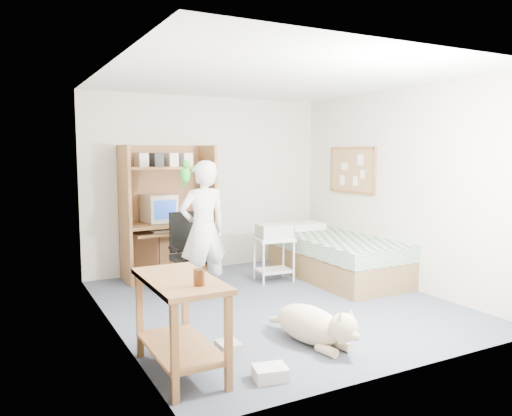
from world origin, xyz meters
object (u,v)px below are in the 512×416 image
(computer_hutch, at_px, (167,218))
(dog, at_px, (314,325))
(person, at_px, (203,230))
(office_chair, at_px, (190,264))
(bed, at_px, (336,257))
(side_desk, at_px, (180,310))
(printer_cart, at_px, (274,252))

(computer_hutch, height_order, dog, computer_hutch)
(person, bearing_deg, office_chair, -84.18)
(bed, height_order, office_chair, office_chair)
(bed, distance_m, side_desk, 3.39)
(dog, bearing_deg, bed, 37.13)
(office_chair, height_order, person, person)
(bed, height_order, side_desk, side_desk)
(bed, bearing_deg, printer_cart, 163.49)
(office_chair, height_order, dog, office_chair)
(person, distance_m, dog, 1.91)
(computer_hutch, bearing_deg, side_desk, -106.14)
(bed, relative_size, dog, 1.87)
(side_desk, bearing_deg, person, 62.96)
(office_chair, bearing_deg, printer_cart, -4.74)
(side_desk, distance_m, dog, 1.28)
(computer_hutch, relative_size, person, 1.12)
(bed, bearing_deg, person, -178.62)
(office_chair, bearing_deg, dog, -83.69)
(computer_hutch, xyz_separation_m, dog, (0.39, -2.95, -0.64))
(printer_cart, bearing_deg, person, -158.64)
(side_desk, relative_size, office_chair, 1.03)
(bed, distance_m, dog, 2.44)
(computer_hutch, xyz_separation_m, bed, (2.00, -1.12, -0.53))
(dog, relative_size, printer_cart, 1.85)
(computer_hutch, distance_m, dog, 3.04)
(dog, bearing_deg, person, 89.29)
(bed, xyz_separation_m, person, (-1.95, -0.05, 0.52))
(dog, height_order, printer_cart, printer_cart)
(computer_hutch, bearing_deg, person, -87.41)
(side_desk, bearing_deg, printer_cart, 45.62)
(person, xyz_separation_m, dog, (0.33, -1.78, -0.63))
(bed, distance_m, person, 2.02)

